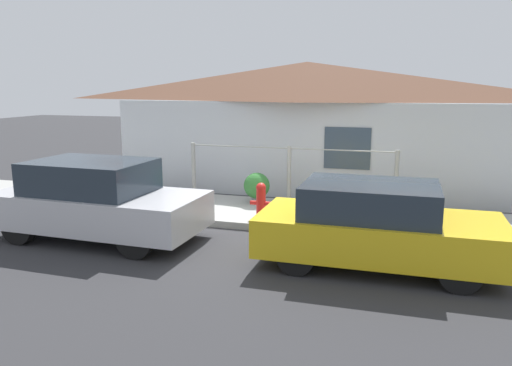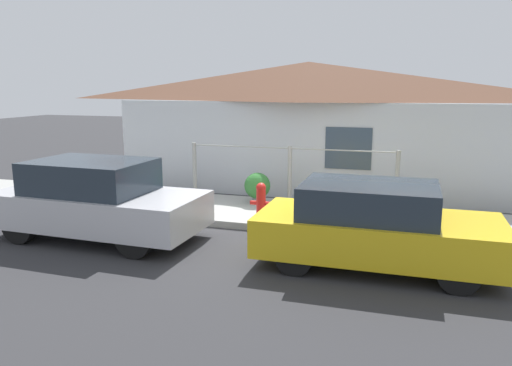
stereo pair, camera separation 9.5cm
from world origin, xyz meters
TOP-DOWN VIEW (x-y plane):
  - ground_plane at (0.00, 0.00)m, footprint 60.00×60.00m
  - sidewalk at (0.00, 1.14)m, footprint 24.00×2.28m
  - house at (0.00, 3.97)m, footprint 10.20×2.23m
  - fence at (0.00, 2.13)m, footprint 4.90×0.10m
  - car_left at (-2.83, -1.27)m, footprint 3.90×1.83m
  - car_right at (2.18, -1.27)m, footprint 3.73×1.69m
  - fire_hydrant at (-0.16, 0.36)m, footprint 0.44×0.20m
  - potted_plant_near_hydrant at (-0.64, 1.65)m, footprint 0.59×0.59m

SIDE VIEW (x-z plane):
  - ground_plane at x=0.00m, z-range 0.00..0.00m
  - sidewalk at x=0.00m, z-range 0.00..0.14m
  - fire_hydrant at x=-0.16m, z-range 0.16..0.92m
  - potted_plant_near_hydrant at x=-0.64m, z-range 0.19..0.90m
  - car_right at x=2.18m, z-range 0.00..1.32m
  - car_left at x=-2.83m, z-range 0.00..1.46m
  - fence at x=0.00m, z-range 0.20..1.49m
  - house at x=0.00m, z-range 1.01..4.40m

